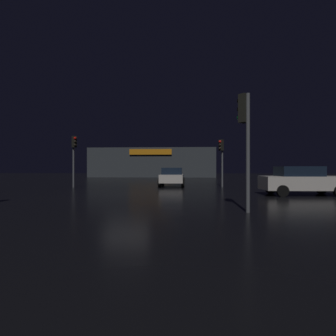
# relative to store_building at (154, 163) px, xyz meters

# --- Properties ---
(ground_plane) EXTENTS (120.00, 120.00, 0.00)m
(ground_plane) POSITION_rel_store_building_xyz_m (2.08, -31.89, -2.39)
(ground_plane) COLOR black
(store_building) EXTENTS (20.56, 9.22, 4.77)m
(store_building) POSITION_rel_store_building_xyz_m (0.00, 0.00, 0.00)
(store_building) COLOR #33383D
(store_building) RESTS_ON ground
(traffic_signal_opposite) EXTENTS (0.42, 0.42, 4.03)m
(traffic_signal_opposite) POSITION_rel_store_building_xyz_m (7.32, -37.22, 0.56)
(traffic_signal_opposite) COLOR #595B60
(traffic_signal_opposite) RESTS_ON ground
(traffic_signal_cross_left) EXTENTS (0.42, 0.42, 3.73)m
(traffic_signal_cross_left) POSITION_rel_store_building_xyz_m (8.19, -25.26, 0.33)
(traffic_signal_cross_left) COLOR #595B60
(traffic_signal_cross_left) RESTS_ON ground
(traffic_signal_cross_right) EXTENTS (0.42, 0.42, 3.96)m
(traffic_signal_cross_right) POSITION_rel_store_building_xyz_m (-3.21, -26.35, 0.47)
(traffic_signal_cross_right) COLOR #595B60
(traffic_signal_cross_right) RESTS_ON ground
(car_near) EXTENTS (4.48, 2.09, 1.59)m
(car_near) POSITION_rel_store_building_xyz_m (11.76, -31.30, -1.57)
(car_near) COLOR silver
(car_near) RESTS_ON ground
(car_far) EXTENTS (2.05, 4.05, 1.52)m
(car_far) POSITION_rel_store_building_xyz_m (4.28, -24.50, -1.60)
(car_far) COLOR silver
(car_far) RESTS_ON ground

